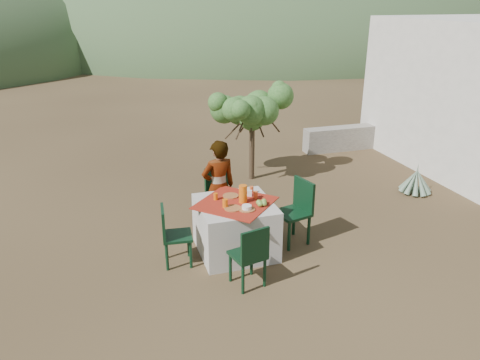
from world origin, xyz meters
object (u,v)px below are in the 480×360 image
object	(u,v)px
juice_pitcher	(243,194)
person	(219,187)
chair_near	(251,254)
chair_left	(172,233)
chair_right	(297,208)
shrub_tree	(254,113)
agave	(416,182)
chair_far	(221,192)
table	(235,227)

from	to	relation	value
juice_pitcher	person	bearing A→B (deg)	102.99
chair_near	juice_pitcher	bearing A→B (deg)	-114.47
chair_left	chair_right	distance (m)	1.85
chair_near	shrub_tree	xyz separation A→B (m)	(1.26, 3.61, 0.85)
chair_right	agave	world-z (taller)	chair_right
shrub_tree	agave	distance (m)	3.28
chair_right	shrub_tree	distance (m)	2.81
chair_far	chair_near	xyz separation A→B (m)	(-0.12, -1.88, -0.04)
chair_far	chair_near	distance (m)	1.88
table	chair_far	size ratio (longest dim) A/B	1.41
agave	chair_near	bearing A→B (deg)	-152.94
table	person	xyz separation A→B (m)	(-0.06, 0.68, 0.35)
chair_near	juice_pitcher	distance (m)	0.99
person	juice_pitcher	size ratio (longest dim) A/B	5.85
chair_right	juice_pitcher	xyz separation A→B (m)	(-0.84, -0.05, 0.36)
chair_far	agave	world-z (taller)	chair_far
chair_left	juice_pitcher	distance (m)	1.10
chair_left	person	world-z (taller)	person
chair_far	juice_pitcher	size ratio (longest dim) A/B	3.68
chair_right	juice_pitcher	bearing A→B (deg)	-100.69
chair_far	person	bearing A→B (deg)	-128.57
chair_left	agave	xyz separation A→B (m)	(4.72, 1.16, -0.25)
chair_near	person	xyz separation A→B (m)	(0.01, 1.58, 0.26)
chair_right	person	world-z (taller)	person
chair_far	table	bearing A→B (deg)	-111.60
chair_right	person	bearing A→B (deg)	-137.27
juice_pitcher	chair_right	bearing A→B (deg)	3.39
person	shrub_tree	xyz separation A→B (m)	(1.24, 2.03, 0.58)
chair_left	agave	world-z (taller)	chair_left
chair_far	shrub_tree	world-z (taller)	shrub_tree
chair_far	shrub_tree	bearing A→B (deg)	37.85
chair_near	chair_left	size ratio (longest dim) A/B	1.01
chair_near	shrub_tree	bearing A→B (deg)	-122.21
shrub_tree	agave	bearing A→B (deg)	-31.73
chair_near	juice_pitcher	world-z (taller)	juice_pitcher
chair_left	chair_right	xyz separation A→B (m)	(1.85, 0.10, 0.07)
table	chair_right	world-z (taller)	chair_right
chair_far	chair_left	world-z (taller)	chair_far
table	chair_near	world-z (taller)	chair_near
juice_pitcher	table	bearing A→B (deg)	166.75
chair_left	agave	distance (m)	4.86
table	chair_left	xyz separation A→B (m)	(-0.91, -0.07, 0.09)
table	chair_right	bearing A→B (deg)	1.55
agave	chair_right	bearing A→B (deg)	-159.72
chair_far	chair_right	bearing A→B (deg)	-65.64
chair_right	chair_near	bearing A→B (deg)	-61.78
person	shrub_tree	world-z (taller)	shrub_tree
table	juice_pitcher	world-z (taller)	juice_pitcher
chair_near	agave	size ratio (longest dim) A/B	1.33
chair_near	shrub_tree	distance (m)	3.92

